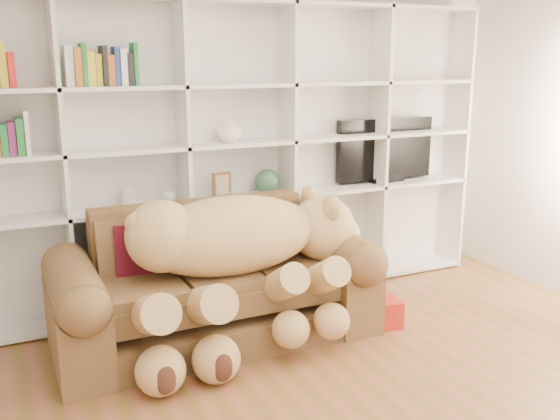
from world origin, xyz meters
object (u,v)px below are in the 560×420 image
sofa (215,290)px  tv (385,151)px  teddy_bear (237,253)px  gift_box (382,312)px

sofa → tv: tv is taller
sofa → teddy_bear: 0.38m
gift_box → tv: bearing=56.5°
gift_box → tv: 1.62m
sofa → teddy_bear: teddy_bear is taller
teddy_bear → gift_box: (1.09, -0.16, -0.57)m
teddy_bear → tv: 2.03m
tv → teddy_bear: bearing=-153.8°
sofa → tv: 2.14m
teddy_bear → tv: tv is taller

